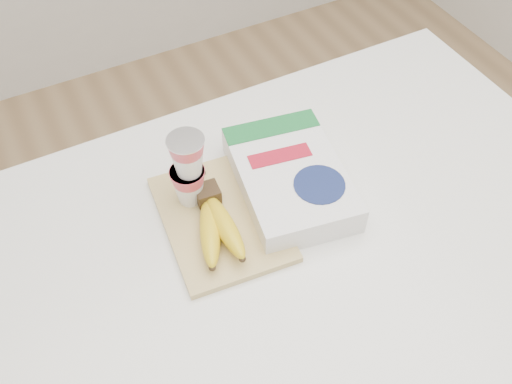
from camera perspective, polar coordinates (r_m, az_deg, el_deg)
room at (r=0.90m, az=6.29°, el=10.34°), size 4.00×4.00×4.00m
table at (r=1.58m, az=3.61°, el=-14.19°), size 1.32×0.88×0.99m
cutting_board at (r=1.16m, az=-3.53°, el=-2.63°), size 0.25×0.33×0.02m
bananas at (r=1.12m, az=-4.00°, el=-3.27°), size 0.11×0.21×0.06m
yogurt_stack at (r=1.12m, az=-6.84°, el=2.33°), size 0.08×0.08×0.17m
cereal_box at (r=1.20m, az=3.43°, el=1.39°), size 0.26×0.34×0.07m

